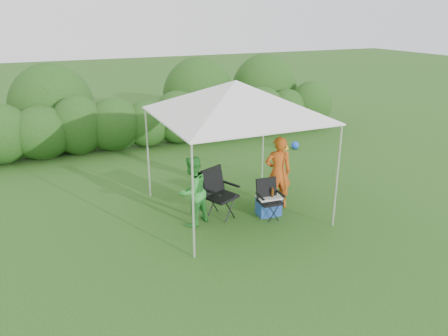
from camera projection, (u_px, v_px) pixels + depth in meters
name	position (u px, v px, depth m)	size (l,w,h in m)	color
ground	(245.00, 219.00, 9.18)	(70.00, 70.00, 0.00)	#2D5B1C
hedge	(163.00, 120.00, 14.08)	(12.99, 1.53, 1.80)	#244F18
canopy	(236.00, 98.00, 8.78)	(3.10, 3.10, 2.83)	silver
chair_right	(269.00, 196.00, 9.15)	(0.54, 0.49, 0.82)	black
chair_left	(218.00, 190.00, 9.14)	(0.79, 0.77, 1.04)	black
man	(278.00, 172.00, 9.49)	(0.59, 0.39, 1.62)	#C54D16
woman	(192.00, 191.00, 8.72)	(0.70, 0.55, 1.45)	green
cooler	(269.00, 205.00, 9.31)	(0.53, 0.41, 0.42)	#2349A0
bottle	(273.00, 192.00, 9.19)	(0.06, 0.06, 0.21)	#592D0C
lawn_toy	(286.00, 144.00, 13.85)	(0.62, 0.51, 0.31)	gold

